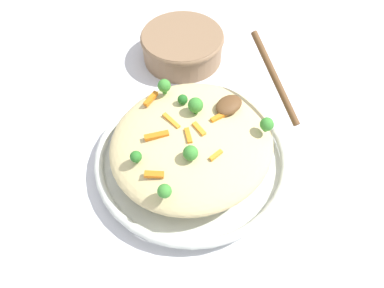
{
  "coord_description": "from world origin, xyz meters",
  "views": [
    {
      "loc": [
        -0.27,
        -0.27,
        0.58
      ],
      "look_at": [
        0.0,
        0.0,
        0.06
      ],
      "focal_mm": 32.87,
      "sensor_mm": 36.0,
      "label": 1
    }
  ],
  "objects": [
    {
      "name": "carrot_piece_7",
      "position": [
        0.01,
        -0.01,
        0.11
      ],
      "size": [
        0.01,
        0.03,
        0.01
      ],
      "primitive_type": "cube",
      "rotation": [
        0.0,
        0.0,
        1.39
      ],
      "color": "orange",
      "rests_on": "pasta_mound"
    },
    {
      "name": "broccoli_floret_0",
      "position": [
        0.1,
        -0.09,
        0.11
      ],
      "size": [
        0.02,
        0.02,
        0.03
      ],
      "color": "#377928",
      "rests_on": "pasta_mound"
    },
    {
      "name": "carrot_piece_3",
      "position": [
        0.06,
        -0.01,
        0.11
      ],
      "size": [
        0.04,
        0.01,
        0.01
      ],
      "primitive_type": "cube",
      "rotation": [
        0.0,
        0.0,
        6.11
      ],
      "color": "orange",
      "rests_on": "pasta_mound"
    },
    {
      "name": "broccoli_floret_6",
      "position": [
        -0.11,
        0.02,
        0.11
      ],
      "size": [
        0.02,
        0.02,
        0.02
      ],
      "color": "#296820",
      "rests_on": "pasta_mound"
    },
    {
      "name": "carrot_piece_6",
      "position": [
        -0.0,
        0.11,
        0.1
      ],
      "size": [
        0.04,
        0.02,
        0.01
      ],
      "primitive_type": "cube",
      "rotation": [
        0.0,
        0.0,
        3.41
      ],
      "color": "orange",
      "rests_on": "pasta_mound"
    },
    {
      "name": "broccoli_floret_1",
      "position": [
        0.03,
        0.03,
        0.12
      ],
      "size": [
        0.03,
        0.03,
        0.03
      ],
      "color": "#377928",
      "rests_on": "pasta_mound"
    },
    {
      "name": "serving_spoon",
      "position": [
        0.12,
        -0.02,
        0.12
      ],
      "size": [
        0.15,
        0.17,
        0.09
      ],
      "color": "brown",
      "rests_on": "pasta_mound"
    },
    {
      "name": "broccoli_floret_2",
      "position": [
        0.03,
        0.06,
        0.11
      ],
      "size": [
        0.02,
        0.02,
        0.02
      ],
      "color": "#205B1C",
      "rests_on": "pasta_mound"
    },
    {
      "name": "companion_bowl",
      "position": [
        0.21,
        0.24,
        0.04
      ],
      "size": [
        0.2,
        0.2,
        0.07
      ],
      "color": "#8C6B4C",
      "rests_on": "ground_plane"
    },
    {
      "name": "carrot_piece_0",
      "position": [
        -0.1,
        -0.02,
        0.1
      ],
      "size": [
        0.03,
        0.03,
        0.01
      ],
      "primitive_type": "cube",
      "rotation": [
        0.0,
        0.0,
        5.45
      ],
      "color": "orange",
      "rests_on": "pasta_mound"
    },
    {
      "name": "carrot_piece_2",
      "position": [
        -0.05,
        0.03,
        0.1
      ],
      "size": [
        0.04,
        0.03,
        0.01
      ],
      "primitive_type": "cube",
      "rotation": [
        0.0,
        0.0,
        5.76
      ],
      "color": "orange",
      "rests_on": "pasta_mound"
    },
    {
      "name": "serving_bowl",
      "position": [
        0.0,
        0.0,
        0.02
      ],
      "size": [
        0.37,
        0.37,
        0.04
      ],
      "color": "silver",
      "rests_on": "ground_plane"
    },
    {
      "name": "broccoli_floret_5",
      "position": [
        0.03,
        0.11,
        0.11
      ],
      "size": [
        0.02,
        0.02,
        0.03
      ],
      "color": "#377928",
      "rests_on": "pasta_mound"
    },
    {
      "name": "carrot_piece_5",
      "position": [
        -0.01,
        -0.07,
        0.1
      ],
      "size": [
        0.03,
        0.01,
        0.01
      ],
      "primitive_type": "cube",
      "rotation": [
        0.0,
        0.0,
        3.1
      ],
      "color": "orange",
      "rests_on": "pasta_mound"
    },
    {
      "name": "broccoli_floret_4",
      "position": [
        -0.12,
        -0.06,
        0.11
      ],
      "size": [
        0.02,
        0.02,
        0.03
      ],
      "color": "#377928",
      "rests_on": "pasta_mound"
    },
    {
      "name": "carrot_piece_4",
      "position": [
        -0.01,
        0.04,
        0.1
      ],
      "size": [
        0.01,
        0.04,
        0.01
      ],
      "primitive_type": "cube",
      "rotation": [
        0.0,
        0.0,
        4.65
      ],
      "color": "orange",
      "rests_on": "pasta_mound"
    },
    {
      "name": "pasta_mound",
      "position": [
        0.0,
        0.0,
        0.07
      ],
      "size": [
        0.3,
        0.29,
        0.07
      ],
      "primitive_type": "ellipsoid",
      "color": "#DBC689",
      "rests_on": "serving_bowl"
    },
    {
      "name": "broccoli_floret_3",
      "position": [
        -0.04,
        -0.04,
        0.12
      ],
      "size": [
        0.03,
        0.03,
        0.03
      ],
      "color": "#377928",
      "rests_on": "pasta_mound"
    },
    {
      "name": "ground_plane",
      "position": [
        0.0,
        0.0,
        0.0
      ],
      "size": [
        2.4,
        2.4,
        0.0
      ],
      "primitive_type": "plane",
      "color": "silver"
    },
    {
      "name": "carrot_piece_1",
      "position": [
        -0.01,
        -0.01,
        0.11
      ],
      "size": [
        0.02,
        0.03,
        0.01
      ],
      "primitive_type": "cube",
      "rotation": [
        0.0,
        0.0,
        4.15
      ],
      "color": "orange",
      "rests_on": "pasta_mound"
    }
  ]
}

